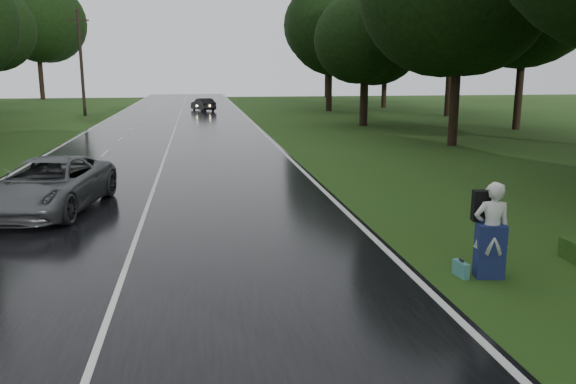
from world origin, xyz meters
name	(u,v)px	position (x,y,z in m)	size (l,w,h in m)	color
ground	(107,322)	(0.00, 0.00, 0.00)	(160.00, 160.00, 0.00)	#244314
road	(167,153)	(0.00, 20.00, 0.02)	(12.00, 140.00, 0.04)	black
lane_center	(167,152)	(0.00, 20.00, 0.04)	(0.12, 140.00, 0.01)	silver
grey_car	(49,185)	(-2.79, 8.12, 0.81)	(2.55, 5.54, 1.54)	#515357
far_car	(203,104)	(2.19, 49.52, 0.67)	(1.33, 3.82, 1.26)	black
hitchhiker	(490,233)	(7.32, 1.03, 0.92)	(0.79, 0.73, 1.97)	silver
suitcase	(461,269)	(6.78, 1.12, 0.16)	(0.13, 0.45, 0.32)	teal
utility_pole_far	(85,116)	(-8.50, 45.36, 0.00)	(1.80, 0.28, 9.29)	black
tree_right_d	(452,146)	(15.43, 20.45, 0.00)	(9.27, 9.27, 14.49)	black
tree_right_e	(363,126)	(13.81, 32.26, 0.00)	(7.38, 7.38, 11.53)	black
tree_right_f	(329,111)	(14.75, 47.89, 0.00)	(9.05, 9.05, 14.15)	black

